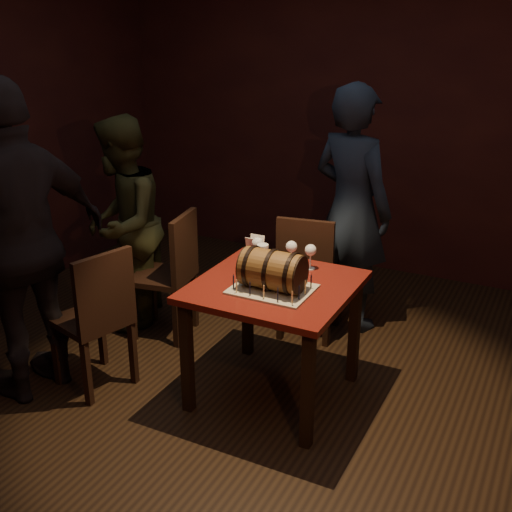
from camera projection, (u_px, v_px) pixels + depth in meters
name	position (u px, v px, depth m)	size (l,w,h in m)	color
room_shell	(246.00, 179.00, 3.41)	(5.04, 5.04, 2.80)	black
pub_table	(274.00, 301.00, 3.78)	(0.90, 0.90, 0.75)	#4C100C
cake_board	(272.00, 289.00, 3.65)	(0.45, 0.35, 0.01)	#A8A087
barrel_cake	(272.00, 270.00, 3.61)	(0.41, 0.24, 0.24)	brown
birthday_candles	(272.00, 282.00, 3.63)	(0.40, 0.30, 0.09)	#FFE598
wine_glass_left	(257.00, 244.00, 4.03)	(0.07, 0.07, 0.16)	silver
wine_glass_mid	(291.00, 248.00, 3.97)	(0.07, 0.07, 0.16)	silver
wine_glass_right	(311.00, 251.00, 3.91)	(0.07, 0.07, 0.16)	silver
pint_of_ale	(263.00, 256.00, 3.95)	(0.07, 0.07, 0.15)	silver
menu_card	(255.00, 246.00, 4.14)	(0.10, 0.05, 0.13)	white
chair_back	(307.00, 271.00, 4.52)	(0.46, 0.46, 0.93)	black
chair_left_rear	(172.00, 269.00, 4.56)	(0.46, 0.46, 0.93)	black
chair_left_front	(98.00, 313.00, 3.89)	(0.49, 0.49, 0.93)	black
person_back	(351.00, 209.00, 4.62)	(0.66, 0.43, 1.80)	black
person_left_rear	(123.00, 224.00, 4.66)	(0.76, 0.59, 1.57)	#35361B
person_left_front	(22.00, 244.00, 3.75)	(1.13, 0.47, 1.93)	black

